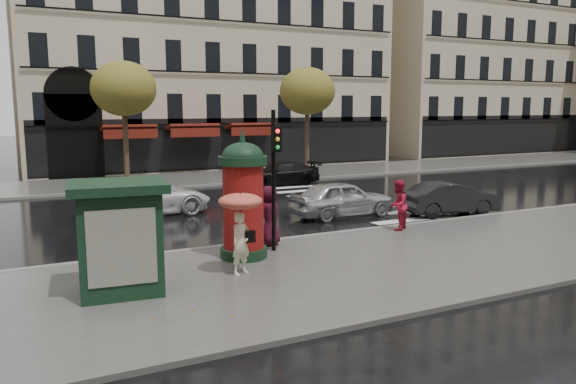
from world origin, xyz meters
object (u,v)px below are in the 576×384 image
man_burgundy (270,216)px  newsstand (119,236)px  morris_column (243,196)px  car_black (280,174)px  traffic_light (274,167)px  car_silver (342,199)px  car_white (147,197)px  woman_red (398,205)px  woman_umbrella (241,219)px  car_darkgrey (450,198)px

man_burgundy → newsstand: (-4.81, -2.43, 0.39)m
morris_column → car_black: 15.39m
traffic_light → car_silver: size_ratio=0.97×
car_black → car_white: bearing=-51.5°
woman_red → car_silver: (-0.12, 3.34, -0.26)m
woman_red → traffic_light: 5.23m
traffic_light → car_silver: (4.81, 4.02, -1.87)m
morris_column → woman_red: bearing=8.5°
woman_umbrella → car_white: woman_umbrella is taller
man_burgundy → morris_column: (-1.21, -0.89, 0.82)m
traffic_light → newsstand: (-4.66, -1.75, -1.17)m
newsstand → woman_red: bearing=14.2°
newsstand → car_white: bearing=74.1°
car_white → woman_umbrella: bearing=176.6°
woman_umbrella → newsstand: 2.94m
morris_column → car_white: bearing=96.3°
woman_red → traffic_light: (-4.93, -0.68, 1.61)m
man_burgundy → traffic_light: 1.71m
newsstand → man_burgundy: bearing=26.8°
woman_red → car_silver: 3.35m
morris_column → car_silver: 7.32m
newsstand → car_white: (2.72, 9.55, -0.71)m
man_burgundy → traffic_light: bearing=49.8°
woman_red → car_silver: size_ratio=0.41×
woman_red → car_black: 12.55m
car_silver → car_darkgrey: (4.09, -1.54, -0.07)m
woman_red → man_burgundy: size_ratio=0.94×
woman_umbrella → car_black: size_ratio=0.48×
traffic_light → car_white: 8.25m
woman_red → woman_umbrella: bearing=-15.1°
car_black → woman_red: bearing=-1.0°
man_burgundy → morris_column: bearing=8.9°
traffic_light → car_silver: traffic_light is taller
woman_red → car_white: (-6.87, 7.12, -0.27)m
car_darkgrey → man_burgundy: bearing=109.3°
man_burgundy → car_silver: size_ratio=0.43×
woman_umbrella → newsstand: size_ratio=0.84×
traffic_light → car_silver: bearing=39.9°
man_burgundy → morris_column: morris_column is taller
car_white → car_black: size_ratio=1.16×
man_burgundy → car_black: bearing=-144.7°
traffic_light → car_darkgrey: size_ratio=1.03×
car_silver → car_black: 9.26m
car_white → traffic_light: bearing=-170.7°
woman_umbrella → woman_red: 7.08m
woman_red → car_black: size_ratio=0.39×
traffic_light → car_darkgrey: bearing=15.6°
car_darkgrey → woman_red: bearing=122.0°
morris_column → newsstand: bearing=-156.9°
man_burgundy → car_black: (6.39, 12.44, -0.39)m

